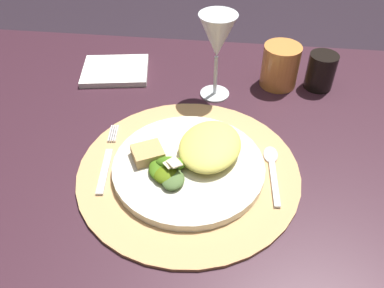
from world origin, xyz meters
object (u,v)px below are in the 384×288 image
Objects in this scene: amber_tumbler at (280,66)px; dark_tumbler at (321,71)px; wine_glass at (217,39)px; spoon at (272,165)px; napkin at (115,71)px; dinner_plate at (189,167)px; fork at (107,161)px; dining_table at (227,209)px.

dark_tumbler is at bearing 0.11° from amber_tumbler.
wine_glass reaches higher than amber_tumbler.
napkin is at bearing 142.39° from spoon.
amber_tumbler is (0.16, 0.29, 0.03)m from dinner_plate.
amber_tumbler reaches higher than dark_tumbler.
dark_tumbler is (0.46, -0.00, 0.03)m from napkin.
spoon is at bearing 10.40° from dinner_plate.
amber_tumbler is at bearing -0.40° from napkin.
napkin is 0.46m from dark_tumbler.
fork is 0.29m from spoon.
dining_table is 9.85× the size of spoon.
napkin is at bearing 179.70° from dark_tumbler.
dining_table is 7.98× the size of fork.
amber_tumbler is at bearing 68.48° from dining_table.
dinner_plate is 1.75× the size of napkin.
spoon is 0.27m from wine_glass.
dinner_plate is 0.14m from fork.
fork is (-0.22, -0.06, 0.18)m from dining_table.
spoon is 0.44m from napkin.
fork is 1.87× the size of amber_tumbler.
wine_glass is (-0.05, 0.17, 0.30)m from dining_table.
fork is 0.30m from napkin.
napkin reaches higher than fork.
spoon is (0.29, 0.02, -0.00)m from fork.
amber_tumbler is at bearing -179.89° from dark_tumbler.
wine_glass is at bearing -165.74° from dark_tumbler.
dining_table is at bearing -75.18° from wine_glass.
wine_glass is at bearing 104.82° from dining_table.
spoon is at bearing -112.19° from dark_tumbler.
spoon is 1.51× the size of amber_tumbler.
dinner_plate is 1.85× the size of spoon.
amber_tumbler is (0.37, -0.00, 0.04)m from napkin.
wine_glass reaches higher than napkin.
dining_table is 17.58× the size of dark_tumbler.
fork is at bearing -136.65° from amber_tumbler.
spoon is at bearing -94.53° from amber_tumbler.
fork is at bearing -164.23° from dining_table.
amber_tumbler is (0.31, 0.29, 0.04)m from fork.
dark_tumbler reaches higher than napkin.
amber_tumbler is at bearing 43.35° from fork.
wine_glass is (-0.11, 0.21, 0.12)m from spoon.
dark_tumbler reaches higher than fork.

